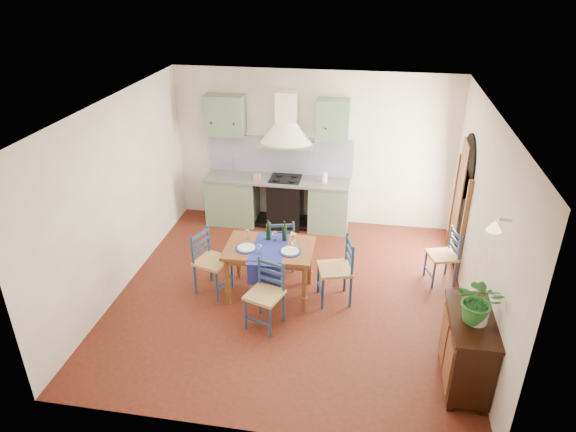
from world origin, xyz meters
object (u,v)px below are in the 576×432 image
object	(u,v)px
dining_table	(270,253)
sideboard	(467,348)
chair_near	(266,294)
potted_plant	(480,301)

from	to	relation	value
dining_table	sideboard	bearing A→B (deg)	-28.44
chair_near	potted_plant	distance (m)	2.69
dining_table	sideboard	size ratio (longest dim) A/B	1.20
sideboard	potted_plant	xyz separation A→B (m)	(0.02, -0.05, 0.70)
chair_near	potted_plant	xyz separation A→B (m)	(2.48, -0.73, 0.72)
potted_plant	dining_table	bearing A→B (deg)	150.81
potted_plant	chair_near	bearing A→B (deg)	163.60
dining_table	potted_plant	xyz separation A→B (m)	(2.57, -1.44, 0.51)
chair_near	sideboard	xyz separation A→B (m)	(2.47, -0.68, 0.03)
dining_table	chair_near	world-z (taller)	dining_table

